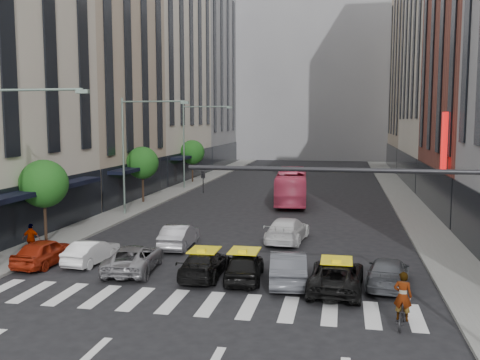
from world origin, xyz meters
The scene contains 31 objects.
ground centered at (0.00, 0.00, 0.00)m, with size 160.00×160.00×0.00m, color black.
sidewalk_left centered at (-11.50, 30.00, 0.07)m, with size 3.00×96.00×0.15m, color slate.
sidewalk_right centered at (11.50, 30.00, 0.07)m, with size 3.00×96.00×0.15m, color slate.
building_left_b centered at (-17.00, 28.00, 12.00)m, with size 8.00×16.00×24.00m, color tan.
building_left_c centered at (-17.00, 46.00, 18.00)m, with size 8.00×20.00×36.00m, color beige.
building_left_d centered at (-17.00, 65.00, 15.00)m, with size 8.00×18.00×30.00m, color gray.
building_right_c centered at (17.00, 46.00, 20.00)m, with size 8.00×20.00×40.00m, color beige.
building_right_d centered at (17.00, 65.00, 14.00)m, with size 8.00×18.00×28.00m, color tan.
building_far centered at (0.00, 85.00, 18.00)m, with size 30.00×10.00×36.00m, color gray.
tree_near centered at (-11.80, 10.00, 3.65)m, with size 2.88×2.88×4.95m.
tree_mid centered at (-11.80, 26.00, 3.65)m, with size 2.88×2.88×4.95m.
tree_far centered at (-11.80, 42.00, 3.65)m, with size 2.88×2.88×4.95m.
streetlamp_near centered at (-10.04, 4.00, 5.90)m, with size 5.38×0.25×9.00m.
streetlamp_mid centered at (-10.04, 20.00, 5.90)m, with size 5.38×0.25×9.00m.
streetlamp_far centered at (-10.04, 36.00, 5.90)m, with size 5.38×0.25×9.00m.
traffic_signal centered at (7.69, -1.00, 4.47)m, with size 10.10×0.20×6.00m.
liberty_sign centered at (12.60, 20.00, 6.00)m, with size 0.30×0.70×4.00m.
car_red centered at (-9.20, 5.56, 0.70)m, with size 1.65×4.09×1.39m, color maroon.
car_white_front centered at (-7.00, 6.33, 0.62)m, with size 1.31×3.76×1.24m, color white.
car_silver centered at (-4.26, 5.36, 0.66)m, with size 2.19×4.75×1.32m, color gray.
taxi_left centered at (-0.60, 5.11, 0.64)m, with size 1.81×4.44×1.29m, color black.
taxi_center centered at (1.38, 4.91, 0.70)m, with size 1.64×4.09×1.39m, color black.
car_grey_mid centered at (3.42, 4.86, 0.76)m, with size 1.61×4.61×1.52m, color #46484E.
taxi_right centered at (5.60, 4.16, 0.68)m, with size 2.24×4.87×1.35m, color black.
car_grey_curb centered at (7.87, 5.27, 0.64)m, with size 1.80×4.42×1.28m, color #45484E.
car_row2_left centered at (-3.54, 10.50, 0.70)m, with size 1.49×4.27×1.41m, color #ACABB1.
car_row2_right centered at (2.50, 13.25, 0.75)m, with size 2.09×5.15×1.49m, color white.
bus centered at (1.26, 28.64, 1.53)m, with size 2.57×10.99×3.06m, color #CD3C5D.
motorcycle centered at (8.00, 0.48, 0.45)m, with size 0.60×1.71×0.90m, color black.
rider centered at (8.00, 0.48, 1.80)m, with size 0.65×0.43×1.80m, color gray.
pedestrian_far centered at (-10.86, 6.99, 0.99)m, with size 0.98×0.41×1.68m, color gray.
Camera 1 is at (5.80, -18.91, 7.44)m, focal length 40.00 mm.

